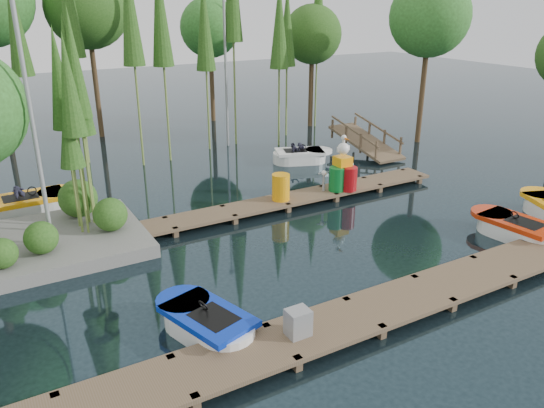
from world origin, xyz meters
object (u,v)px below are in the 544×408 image
boat_red (515,229)px  utility_cabinet (298,322)px  island (0,145)px  boat_yellow_far (31,204)px  drum_cluster (344,173)px  boat_blue (207,324)px  yellow_barrel (281,187)px

boat_red → utility_cabinet: bearing=-177.8°
island → boat_red: size_ratio=2.35×
island → boat_red: bearing=-26.0°
boat_yellow_far → utility_cabinet: 11.48m
boat_red → drum_cluster: 6.05m
utility_cabinet → boat_blue: bearing=137.7°
utility_cabinet → yellow_barrel: (3.74, 7.00, 0.17)m
island → drum_cluster: island is taller
island → boat_blue: bearing=-64.5°
boat_red → boat_blue: bearing=173.4°
island → yellow_barrel: bearing=-5.4°
island → boat_yellow_far: island is taller
boat_yellow_far → yellow_barrel: size_ratio=3.31×
boat_blue → boat_red: boat_red is taller
boat_blue → island: bearing=98.8°
boat_yellow_far → drum_cluster: size_ratio=1.51×
island → yellow_barrel: 8.68m
boat_blue → yellow_barrel: bearing=30.5°
island → utility_cabinet: 9.39m
yellow_barrel → boat_red: bearing=-48.9°
boat_blue → boat_yellow_far: 9.75m
boat_blue → yellow_barrel: size_ratio=3.15×
boat_blue → utility_cabinet: utility_cabinet is taller
boat_blue → drum_cluster: bearing=18.5°
boat_blue → utility_cabinet: bearing=-59.1°
yellow_barrel → island: bearing=174.6°
island → yellow_barrel: (8.30, -0.79, -2.42)m
island → drum_cluster: size_ratio=3.35×
island → boat_red: island is taller
boat_yellow_far → utility_cabinet: bearing=-52.3°
yellow_barrel → boat_blue: bearing=-132.7°
boat_red → boat_yellow_far: size_ratio=0.94×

